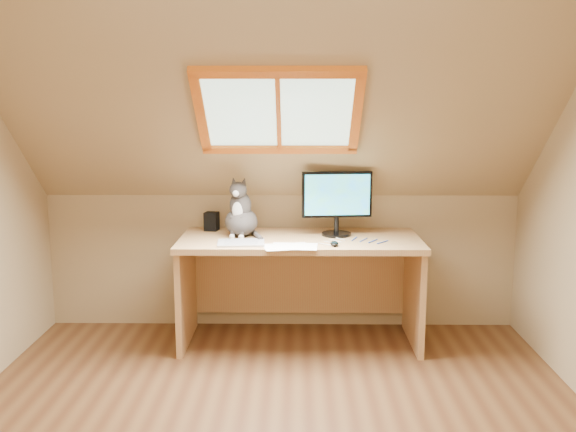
{
  "coord_description": "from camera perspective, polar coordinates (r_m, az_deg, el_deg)",
  "views": [
    {
      "loc": [
        0.11,
        -2.95,
        1.68
      ],
      "look_at": [
        0.06,
        1.0,
        0.98
      ],
      "focal_mm": 40.0,
      "sensor_mm": 36.0,
      "label": 1
    }
  ],
  "objects": [
    {
      "name": "cables",
      "position": [
        4.33,
        5.93,
        -2.22
      ],
      "size": [
        0.51,
        0.26,
        0.01
      ],
      "color": "silver",
      "rests_on": "desk"
    },
    {
      "name": "monitor",
      "position": [
        4.47,
        4.37,
        1.52
      ],
      "size": [
        0.49,
        0.21,
        0.45
      ],
      "color": "black",
      "rests_on": "desk"
    },
    {
      "name": "papers",
      "position": [
        4.18,
        0.31,
        -2.66
      ],
      "size": [
        0.33,
        0.27,
        0.0
      ],
      "color": "white",
      "rests_on": "desk"
    },
    {
      "name": "mouse",
      "position": [
        4.19,
        4.14,
        -2.46
      ],
      "size": [
        0.05,
        0.1,
        0.03
      ],
      "primitive_type": "ellipsoid",
      "rotation": [
        0.0,
        0.0,
        -0.0
      ],
      "color": "black",
      "rests_on": "desk"
    },
    {
      "name": "desk_speaker",
      "position": [
        4.7,
        -6.8,
        -0.47
      ],
      "size": [
        0.11,
        0.11,
        0.13
      ],
      "primitive_type": "cube",
      "rotation": [
        0.0,
        0.0,
        -0.19
      ],
      "color": "black",
      "rests_on": "desk"
    },
    {
      "name": "graphics_tablet",
      "position": [
        4.25,
        -4.19,
        -2.39
      ],
      "size": [
        0.32,
        0.24,
        0.01
      ],
      "primitive_type": "cube",
      "rotation": [
        0.0,
        0.0,
        0.06
      ],
      "color": "#B2B2B7",
      "rests_on": "desk"
    },
    {
      "name": "desk",
      "position": [
        4.55,
        1.06,
        -4.57
      ],
      "size": [
        1.66,
        0.73,
        0.76
      ],
      "color": "tan",
      "rests_on": "ground"
    },
    {
      "name": "cat",
      "position": [
        4.47,
        -4.22,
        0.11
      ],
      "size": [
        0.28,
        0.32,
        0.42
      ],
      "color": "#4A4341",
      "rests_on": "desk"
    },
    {
      "name": "room_shell",
      "position": [
        2.87,
        -1.46,
        5.09
      ],
      "size": [
        3.52,
        3.52,
        2.41
      ],
      "color": "tan",
      "rests_on": "ground"
    }
  ]
}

